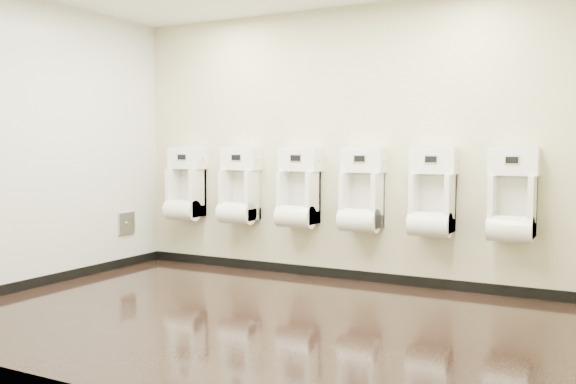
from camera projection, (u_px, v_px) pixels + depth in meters
name	position (u px, v px, depth m)	size (l,w,h in m)	color
ground	(258.00, 318.00, 5.15)	(5.00, 3.50, 0.00)	black
back_wall	(345.00, 144.00, 6.59)	(5.00, 0.02, 2.80)	beige
front_wall	(93.00, 142.00, 3.52)	(5.00, 0.02, 2.80)	beige
left_wall	(38.00, 144.00, 6.24)	(0.02, 3.50, 2.80)	beige
tile_overlay_left	(38.00, 144.00, 6.24)	(0.01, 3.50, 2.80)	silver
skirting_back	(344.00, 274.00, 6.68)	(5.00, 0.02, 0.10)	black
skirting_left	(42.00, 281.00, 6.33)	(0.02, 3.50, 0.10)	black
access_panel	(126.00, 223.00, 7.35)	(0.04, 0.25, 0.25)	#9E9EA3
urinal_0	(185.00, 189.00, 7.42)	(0.44, 0.33, 0.82)	white
urinal_1	(239.00, 191.00, 7.07)	(0.44, 0.33, 0.82)	white
urinal_2	(298.00, 194.00, 6.72)	(0.44, 0.33, 0.82)	white
urinal_3	(362.00, 196.00, 6.39)	(0.44, 0.33, 0.82)	white
urinal_4	(432.00, 199.00, 6.05)	(0.44, 0.33, 0.82)	white
urinal_5	(512.00, 202.00, 5.71)	(0.44, 0.33, 0.82)	white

